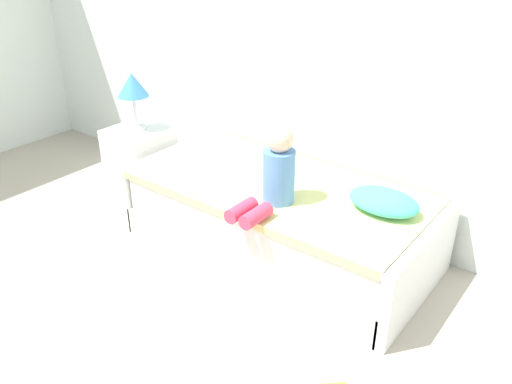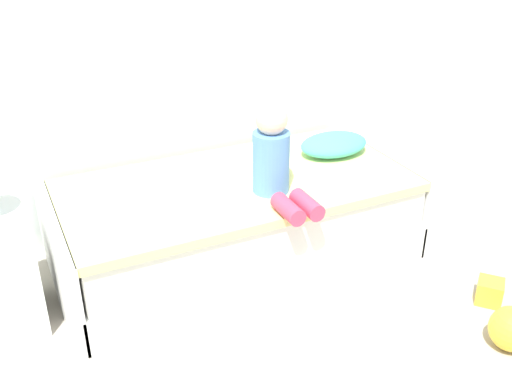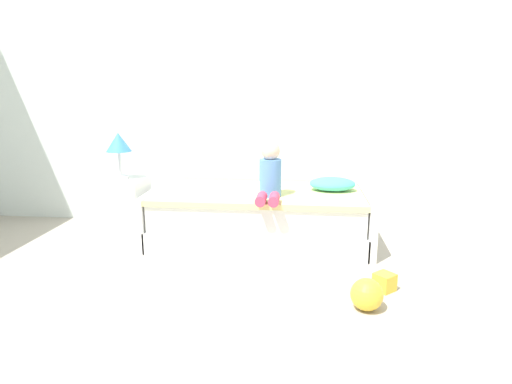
{
  "view_description": "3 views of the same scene",
  "coord_description": "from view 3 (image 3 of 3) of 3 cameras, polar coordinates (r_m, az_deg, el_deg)",
  "views": [
    {
      "loc": [
        1.45,
        -0.57,
        2.06
      ],
      "look_at": [
        -0.34,
        1.75,
        0.55
      ],
      "focal_mm": 36.7,
      "sensor_mm": 36.0,
      "label": 1
    },
    {
      "loc": [
        -1.54,
        -0.78,
        1.99
      ],
      "look_at": [
        -0.34,
        1.75,
        0.55
      ],
      "focal_mm": 41.74,
      "sensor_mm": 36.0,
      "label": 2
    },
    {
      "loc": [
        0.06,
        -2.02,
        1.44
      ],
      "look_at": [
        -0.34,
        1.75,
        0.55
      ],
      "focal_mm": 30.28,
      "sensor_mm": 36.0,
      "label": 3
    }
  ],
  "objects": [
    {
      "name": "wall_rear",
      "position": [
        4.62,
        5.41,
        13.3
      ],
      "size": [
        7.2,
        0.1,
        2.9
      ],
      "primitive_type": "cube",
      "color": "silver",
      "rests_on": "ground"
    },
    {
      "name": "child_figure",
      "position": [
        3.87,
        1.85,
        2.26
      ],
      "size": [
        0.2,
        0.51,
        0.5
      ],
      "color": "#598CD1",
      "rests_on": "bed"
    },
    {
      "name": "toy_block",
      "position": [
        3.38,
        16.61,
        -11.32
      ],
      "size": [
        0.19,
        0.19,
        0.13
      ],
      "primitive_type": "cube",
      "rotation": [
        0.0,
        0.0,
        0.73
      ],
      "color": "yellow",
      "rests_on": "ground"
    },
    {
      "name": "bed",
      "position": [
        4.21,
        0.36,
        -3.26
      ],
      "size": [
        2.11,
        1.0,
        0.5
      ],
      "color": "white",
      "rests_on": "ground"
    },
    {
      "name": "nightstand",
      "position": [
        4.49,
        -17.13,
        -2.09
      ],
      "size": [
        0.44,
        0.44,
        0.6
      ],
      "primitive_type": "cube",
      "color": "white",
      "rests_on": "ground"
    },
    {
      "name": "toy_ball",
      "position": [
        3.06,
        14.43,
        -12.97
      ],
      "size": [
        0.22,
        0.22,
        0.22
      ],
      "primitive_type": "sphere",
      "color": "yellow",
      "rests_on": "ground"
    },
    {
      "name": "table_lamp",
      "position": [
        4.37,
        -17.69,
        5.99
      ],
      "size": [
        0.24,
        0.24,
        0.45
      ],
      "color": "silver",
      "rests_on": "nightstand"
    },
    {
      "name": "pillow",
      "position": [
        4.22,
        10.05,
        1.05
      ],
      "size": [
        0.44,
        0.3,
        0.13
      ],
      "primitive_type": "ellipsoid",
      "color": "#4CCCBC",
      "rests_on": "bed"
    },
    {
      "name": "ground_plane",
      "position": [
        2.48,
        3.79,
        -22.34
      ],
      "size": [
        9.2,
        9.2,
        0.0
      ],
      "primitive_type": "plane",
      "color": "#B2A899"
    }
  ]
}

